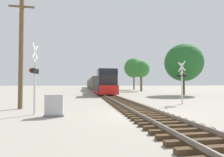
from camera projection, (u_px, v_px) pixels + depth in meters
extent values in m
plane|color=gray|center=(145.00, 115.00, 10.30)|extent=(400.00, 400.00, 0.00)
cube|color=#42301E|center=(220.00, 149.00, 4.68)|extent=(2.60, 0.22, 0.16)
cube|color=#42301E|center=(205.00, 141.00, 5.27)|extent=(2.60, 0.22, 0.16)
cube|color=#42301E|center=(192.00, 136.00, 5.86)|extent=(2.60, 0.22, 0.16)
cube|color=#42301E|center=(182.00, 131.00, 6.46)|extent=(2.60, 0.22, 0.16)
cube|color=#42301E|center=(174.00, 127.00, 7.05)|extent=(2.60, 0.22, 0.16)
cube|color=#42301E|center=(167.00, 124.00, 7.64)|extent=(2.60, 0.22, 0.16)
cube|color=#42301E|center=(161.00, 121.00, 8.23)|extent=(2.60, 0.22, 0.16)
cube|color=#42301E|center=(156.00, 118.00, 8.82)|extent=(2.60, 0.22, 0.16)
cube|color=#42301E|center=(151.00, 116.00, 9.41)|extent=(2.60, 0.22, 0.16)
cube|color=#42301E|center=(147.00, 114.00, 10.01)|extent=(2.60, 0.22, 0.16)
cube|color=#42301E|center=(144.00, 113.00, 10.60)|extent=(2.60, 0.22, 0.16)
cube|color=#42301E|center=(140.00, 111.00, 11.19)|extent=(2.60, 0.22, 0.16)
cube|color=#42301E|center=(138.00, 110.00, 11.78)|extent=(2.60, 0.22, 0.16)
cube|color=#42301E|center=(135.00, 109.00, 12.37)|extent=(2.60, 0.22, 0.16)
cube|color=#42301E|center=(133.00, 107.00, 12.96)|extent=(2.60, 0.22, 0.16)
cube|color=#42301E|center=(130.00, 106.00, 13.56)|extent=(2.60, 0.22, 0.16)
cube|color=#42301E|center=(129.00, 106.00, 14.15)|extent=(2.60, 0.22, 0.16)
cube|color=#42301E|center=(127.00, 105.00, 14.74)|extent=(2.60, 0.22, 0.16)
cube|color=#42301E|center=(125.00, 104.00, 15.33)|extent=(2.60, 0.22, 0.16)
cube|color=#42301E|center=(123.00, 103.00, 15.92)|extent=(2.60, 0.22, 0.16)
cube|color=#42301E|center=(122.00, 102.00, 16.51)|extent=(2.60, 0.22, 0.16)
cube|color=#42301E|center=(121.00, 102.00, 17.11)|extent=(2.60, 0.22, 0.16)
cube|color=#42301E|center=(119.00, 101.00, 17.70)|extent=(2.60, 0.22, 0.16)
cube|color=#42301E|center=(118.00, 101.00, 18.29)|extent=(2.60, 0.22, 0.16)
cube|color=#42301E|center=(117.00, 100.00, 18.88)|extent=(2.60, 0.22, 0.16)
cube|color=#42301E|center=(116.00, 100.00, 19.47)|extent=(2.60, 0.22, 0.16)
cube|color=#42301E|center=(115.00, 99.00, 20.06)|extent=(2.60, 0.22, 0.16)
cube|color=#42301E|center=(114.00, 99.00, 20.66)|extent=(2.60, 0.22, 0.16)
cube|color=#42301E|center=(113.00, 98.00, 21.25)|extent=(2.60, 0.22, 0.16)
cube|color=#42301E|center=(113.00, 98.00, 21.84)|extent=(2.60, 0.22, 0.16)
cube|color=#42301E|center=(112.00, 98.00, 22.43)|extent=(2.60, 0.22, 0.16)
cube|color=#42301E|center=(111.00, 97.00, 23.02)|extent=(2.60, 0.22, 0.16)
cube|color=#42301E|center=(110.00, 97.00, 23.61)|extent=(2.60, 0.22, 0.16)
cube|color=#42301E|center=(110.00, 97.00, 24.21)|extent=(2.60, 0.22, 0.16)
cube|color=#42301E|center=(109.00, 96.00, 24.80)|extent=(2.60, 0.22, 0.16)
cube|color=#42301E|center=(108.00, 96.00, 25.39)|extent=(2.60, 0.22, 0.16)
cube|color=#42301E|center=(108.00, 96.00, 25.98)|extent=(2.60, 0.22, 0.16)
cube|color=#42301E|center=(107.00, 96.00, 26.57)|extent=(2.60, 0.22, 0.16)
cube|color=#42301E|center=(107.00, 95.00, 27.16)|extent=(2.60, 0.22, 0.16)
cube|color=#42301E|center=(106.00, 95.00, 27.76)|extent=(2.60, 0.22, 0.16)
cube|color=#42301E|center=(106.00, 95.00, 28.35)|extent=(2.60, 0.22, 0.16)
cube|color=#42301E|center=(105.00, 95.00, 28.94)|extent=(2.60, 0.22, 0.16)
cube|color=#42301E|center=(105.00, 94.00, 29.53)|extent=(2.60, 0.22, 0.16)
cube|color=slate|center=(134.00, 111.00, 10.19)|extent=(0.07, 160.00, 0.15)
cube|color=slate|center=(157.00, 111.00, 10.42)|extent=(0.07, 160.00, 0.15)
cube|color=#232326|center=(101.00, 84.00, 35.67)|extent=(2.39, 12.03, 2.99)
cube|color=#232326|center=(107.00, 82.00, 27.38)|extent=(2.81, 3.78, 3.83)
cube|color=black|center=(107.00, 73.00, 27.42)|extent=(2.83, 3.82, 0.84)
cube|color=red|center=(108.00, 90.00, 25.48)|extent=(2.81, 1.72, 1.34)
cube|color=red|center=(103.00, 91.00, 33.09)|extent=(2.86, 16.84, 0.24)
cube|color=black|center=(106.00, 92.00, 27.58)|extent=(1.58, 2.20, 1.00)
cube|color=black|center=(100.00, 90.00, 38.60)|extent=(1.58, 2.20, 1.00)
cube|color=brown|center=(96.00, 83.00, 50.46)|extent=(2.67, 14.97, 3.52)
cube|color=black|center=(97.00, 89.00, 45.61)|extent=(1.58, 2.20, 0.90)
cube|color=black|center=(95.00, 88.00, 55.21)|extent=(1.58, 2.20, 0.90)
cube|color=brown|center=(93.00, 83.00, 66.69)|extent=(2.67, 14.97, 3.52)
cube|color=black|center=(94.00, 88.00, 61.84)|extent=(1.58, 2.20, 0.90)
cube|color=black|center=(92.00, 87.00, 71.44)|extent=(1.58, 2.20, 0.90)
cube|color=brown|center=(91.00, 84.00, 82.92)|extent=(2.67, 14.97, 3.52)
cube|color=black|center=(91.00, 87.00, 78.07)|extent=(1.58, 2.20, 0.90)
cube|color=black|center=(91.00, 87.00, 87.67)|extent=(1.58, 2.20, 0.90)
cube|color=brown|center=(90.00, 84.00, 99.15)|extent=(2.67, 14.97, 3.52)
cube|color=black|center=(90.00, 87.00, 94.30)|extent=(1.58, 2.20, 0.90)
cube|color=black|center=(89.00, 86.00, 103.89)|extent=(1.58, 2.20, 0.90)
cylinder|color=silver|center=(35.00, 80.00, 10.40)|extent=(0.12, 0.12, 4.08)
cube|color=white|center=(35.00, 51.00, 10.46)|extent=(0.08, 0.93, 0.93)
cube|color=white|center=(35.00, 51.00, 10.46)|extent=(0.08, 0.93, 0.93)
cube|color=black|center=(35.00, 71.00, 10.42)|extent=(0.10, 0.86, 0.06)
cylinder|color=black|center=(37.00, 71.00, 10.77)|extent=(0.20, 0.31, 0.30)
sphere|color=red|center=(35.00, 71.00, 10.76)|extent=(0.26, 0.26, 0.26)
cylinder|color=black|center=(35.00, 71.00, 10.42)|extent=(0.20, 0.31, 0.30)
sphere|color=red|center=(33.00, 71.00, 10.41)|extent=(0.26, 0.26, 0.26)
cylinder|color=black|center=(33.00, 71.00, 10.07)|extent=(0.20, 0.31, 0.30)
sphere|color=red|center=(31.00, 71.00, 10.06)|extent=(0.26, 0.26, 0.26)
cube|color=white|center=(35.00, 61.00, 10.44)|extent=(0.05, 0.32, 0.20)
cylinder|color=silver|center=(182.00, 84.00, 15.98)|extent=(0.12, 0.12, 3.74)
cube|color=white|center=(182.00, 66.00, 16.03)|extent=(0.20, 0.92, 0.93)
cube|color=white|center=(182.00, 66.00, 16.03)|extent=(0.20, 0.92, 0.93)
cube|color=black|center=(182.00, 76.00, 16.00)|extent=(0.21, 0.86, 0.06)
cylinder|color=black|center=(185.00, 75.00, 15.67)|extent=(0.23, 0.33, 0.30)
sphere|color=red|center=(186.00, 75.00, 15.70)|extent=(0.26, 0.26, 0.26)
cylinder|color=black|center=(179.00, 76.00, 16.33)|extent=(0.23, 0.33, 0.30)
sphere|color=red|center=(180.00, 76.00, 16.36)|extent=(0.26, 0.26, 0.26)
cube|color=white|center=(182.00, 72.00, 16.01)|extent=(0.09, 0.32, 0.20)
cube|color=slate|center=(54.00, 115.00, 9.78)|extent=(1.07, 0.55, 0.12)
cube|color=#ADADB2|center=(54.00, 104.00, 9.80)|extent=(0.98, 0.50, 1.11)
cylinder|color=brown|center=(21.00, 53.00, 12.88)|extent=(0.32, 0.32, 8.19)
cube|color=brown|center=(22.00, 7.00, 12.99)|extent=(1.80, 0.12, 0.12)
cylinder|color=#473521|center=(184.00, 84.00, 28.82)|extent=(0.30, 0.30, 3.54)
sphere|color=#236028|center=(184.00, 63.00, 28.94)|extent=(6.19, 6.19, 6.19)
cylinder|color=brown|center=(141.00, 83.00, 44.58)|extent=(0.57, 0.57, 4.42)
sphere|color=#337533|center=(141.00, 69.00, 44.69)|extent=(4.30, 4.30, 4.30)
cylinder|color=#473521|center=(134.00, 82.00, 55.80)|extent=(0.41, 0.41, 5.16)
sphere|color=#337533|center=(134.00, 68.00, 55.95)|extent=(6.26, 6.26, 6.26)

